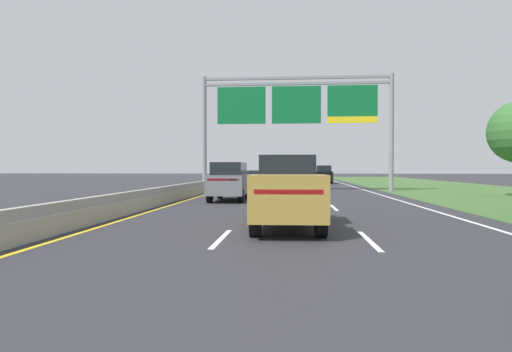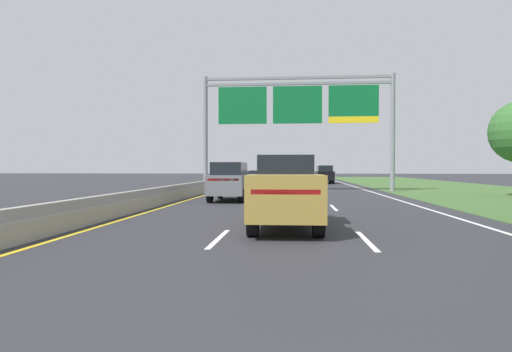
# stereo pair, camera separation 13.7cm
# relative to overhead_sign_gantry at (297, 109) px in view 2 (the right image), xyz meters

# --- Properties ---
(ground_plane) EXTENTS (220.00, 220.00, 0.00)m
(ground_plane) POSITION_rel_overhead_sign_gantry_xyz_m (-0.30, 1.00, -6.44)
(ground_plane) COLOR #2B2B30
(lane_striping) EXTENTS (11.96, 106.00, 0.01)m
(lane_striping) POSITION_rel_overhead_sign_gantry_xyz_m (-0.30, 0.54, -6.44)
(lane_striping) COLOR white
(lane_striping) RESTS_ON ground
(grass_verge_right) EXTENTS (14.00, 110.00, 0.02)m
(grass_verge_right) POSITION_rel_overhead_sign_gantry_xyz_m (13.65, 1.00, -6.43)
(grass_verge_right) COLOR #3D602D
(grass_verge_right) RESTS_ON ground
(median_barrier_concrete) EXTENTS (0.60, 110.00, 0.85)m
(median_barrier_concrete) POSITION_rel_overhead_sign_gantry_xyz_m (-6.90, 1.00, -6.09)
(median_barrier_concrete) COLOR #99968E
(median_barrier_concrete) RESTS_ON ground
(overhead_sign_gantry) EXTENTS (15.06, 0.42, 9.13)m
(overhead_sign_gantry) POSITION_rel_overhead_sign_gantry_xyz_m (0.00, 0.00, 0.00)
(overhead_sign_gantry) COLOR gray
(overhead_sign_gantry) RESTS_ON ground
(pickup_truck_gold) EXTENTS (2.11, 5.44, 2.20)m
(pickup_truck_gold) POSITION_rel_overhead_sign_gantry_xyz_m (-0.50, -21.20, -5.37)
(pickup_truck_gold) COLOR #A38438
(pickup_truck_gold) RESTS_ON ground
(car_black_right_lane_suv) EXTENTS (2.00, 4.74, 2.11)m
(car_black_right_lane_suv) POSITION_rel_overhead_sign_gantry_xyz_m (3.29, 17.10, -5.35)
(car_black_right_lane_suv) COLOR black
(car_black_right_lane_suv) RESTS_ON ground
(car_red_left_lane_sedan) EXTENTS (1.87, 4.42, 1.57)m
(car_red_left_lane_sedan) POSITION_rel_overhead_sign_gantry_xyz_m (-3.99, 11.05, -5.63)
(car_red_left_lane_sedan) COLOR maroon
(car_red_left_lane_sedan) RESTS_ON ground
(car_blue_centre_lane_sedan) EXTENTS (1.83, 4.40, 1.57)m
(car_blue_centre_lane_sedan) POSITION_rel_overhead_sign_gantry_xyz_m (-0.37, 15.74, -5.63)
(car_blue_centre_lane_sedan) COLOR navy
(car_blue_centre_lane_sedan) RESTS_ON ground
(car_white_left_lane_sedan) EXTENTS (1.92, 4.44, 1.57)m
(car_white_left_lane_sedan) POSITION_rel_overhead_sign_gantry_xyz_m (-3.82, 2.91, -5.63)
(car_white_left_lane_sedan) COLOR silver
(car_white_left_lane_sedan) RESTS_ON ground
(car_grey_left_lane_suv) EXTENTS (1.90, 4.70, 2.11)m
(car_grey_left_lane_suv) POSITION_rel_overhead_sign_gantry_xyz_m (-3.79, -10.55, -5.35)
(car_grey_left_lane_suv) COLOR slate
(car_grey_left_lane_suv) RESTS_ON ground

